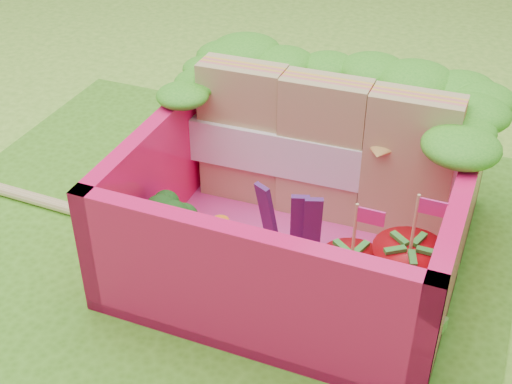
{
  "coord_description": "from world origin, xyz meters",
  "views": [
    {
      "loc": [
        1.13,
        -2.08,
        1.98
      ],
      "look_at": [
        0.21,
        0.19,
        0.28
      ],
      "focal_mm": 50.0,
      "sensor_mm": 36.0,
      "label": 1
    }
  ],
  "objects_px": {
    "bento_box": "(303,198)",
    "sandwich_stack": "(324,150)",
    "strawberry_right": "(406,277)",
    "chopsticks": "(7,191)",
    "strawberry_left": "(350,281)",
    "broccoli": "(162,222)"
  },
  "relations": [
    {
      "from": "bento_box",
      "to": "sandwich_stack",
      "type": "xyz_separation_m",
      "value": [
        0.0,
        0.24,
        0.09
      ]
    },
    {
      "from": "strawberry_right",
      "to": "chopsticks",
      "type": "height_order",
      "value": "strawberry_right"
    },
    {
      "from": "sandwich_stack",
      "to": "strawberry_left",
      "type": "relative_size",
      "value": 2.46
    },
    {
      "from": "sandwich_stack",
      "to": "broccoli",
      "type": "distance_m",
      "value": 0.75
    },
    {
      "from": "bento_box",
      "to": "strawberry_left",
      "type": "distance_m",
      "value": 0.43
    },
    {
      "from": "sandwich_stack",
      "to": "broccoli",
      "type": "bearing_deg",
      "value": -130.89
    },
    {
      "from": "sandwich_stack",
      "to": "strawberry_right",
      "type": "height_order",
      "value": "sandwich_stack"
    },
    {
      "from": "strawberry_right",
      "to": "broccoli",
      "type": "bearing_deg",
      "value": -174.58
    },
    {
      "from": "sandwich_stack",
      "to": "strawberry_right",
      "type": "xyz_separation_m",
      "value": [
        0.48,
        -0.47,
        -0.17
      ]
    },
    {
      "from": "broccoli",
      "to": "chopsticks",
      "type": "xyz_separation_m",
      "value": [
        -0.95,
        0.18,
        -0.21
      ]
    },
    {
      "from": "sandwich_stack",
      "to": "strawberry_right",
      "type": "distance_m",
      "value": 0.69
    },
    {
      "from": "broccoli",
      "to": "sandwich_stack",
      "type": "bearing_deg",
      "value": 49.11
    },
    {
      "from": "bento_box",
      "to": "sandwich_stack",
      "type": "height_order",
      "value": "sandwich_stack"
    },
    {
      "from": "strawberry_right",
      "to": "bento_box",
      "type": "bearing_deg",
      "value": 154.88
    },
    {
      "from": "broccoli",
      "to": "strawberry_left",
      "type": "relative_size",
      "value": 0.66
    },
    {
      "from": "strawberry_left",
      "to": "strawberry_right",
      "type": "distance_m",
      "value": 0.21
    },
    {
      "from": "bento_box",
      "to": "strawberry_left",
      "type": "xyz_separation_m",
      "value": [
        0.29,
        -0.3,
        -0.1
      ]
    },
    {
      "from": "sandwich_stack",
      "to": "strawberry_left",
      "type": "xyz_separation_m",
      "value": [
        0.29,
        -0.55,
        -0.19
      ]
    },
    {
      "from": "bento_box",
      "to": "broccoli",
      "type": "xyz_separation_m",
      "value": [
        -0.48,
        -0.32,
        -0.04
      ]
    },
    {
      "from": "strawberry_left",
      "to": "sandwich_stack",
      "type": "bearing_deg",
      "value": 117.49
    },
    {
      "from": "strawberry_right",
      "to": "chopsticks",
      "type": "relative_size",
      "value": 0.22
    },
    {
      "from": "broccoli",
      "to": "strawberry_right",
      "type": "bearing_deg",
      "value": 5.42
    }
  ]
}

